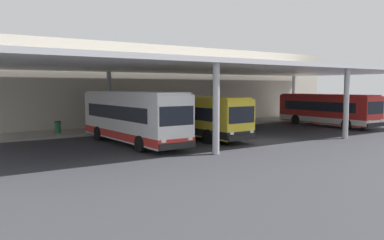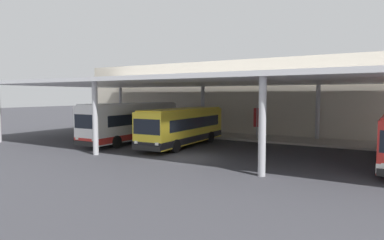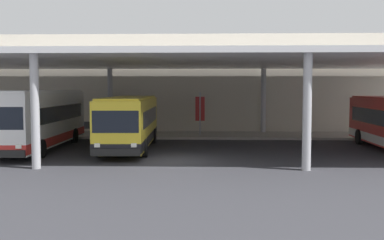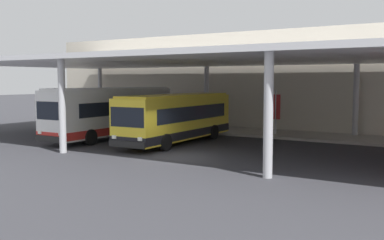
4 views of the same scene
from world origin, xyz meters
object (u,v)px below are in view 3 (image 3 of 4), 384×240
at_px(bus_second_bay, 130,122).
at_px(bench_waiting, 89,127).
at_px(trash_bin, 37,128).
at_px(banner_sign, 200,111).
at_px(bus_nearest_bay, 40,119).

bearing_deg(bus_second_bay, bench_waiting, 120.91).
distance_m(trash_bin, banner_sign, 12.63).
xyz_separation_m(bench_waiting, trash_bin, (-3.90, -0.42, 0.01)).
xyz_separation_m(bus_nearest_bay, trash_bin, (-3.03, 7.39, -1.16)).
height_order(bus_nearest_bay, bench_waiting, bus_nearest_bay).
relative_size(bench_waiting, banner_sign, 0.56).
xyz_separation_m(bus_nearest_bay, bus_second_bay, (5.38, 0.28, -0.19)).
bearing_deg(banner_sign, bus_nearest_bay, -143.97).
height_order(bus_second_bay, banner_sign, banner_sign).
bearing_deg(trash_bin, bus_second_bay, -40.24).
distance_m(bus_nearest_bay, banner_sign, 11.79).
bearing_deg(bench_waiting, banner_sign, -5.78).
relative_size(bus_nearest_bay, bench_waiting, 6.32).
bearing_deg(bench_waiting, bus_second_bay, -59.09).
bearing_deg(trash_bin, banner_sign, -2.10).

